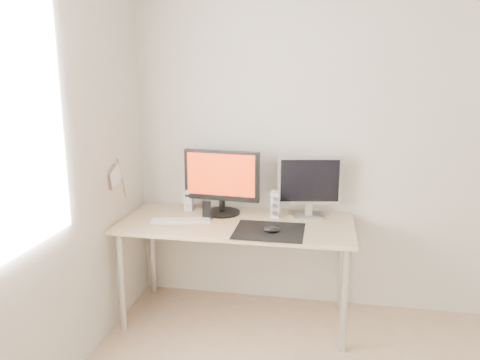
{
  "coord_description": "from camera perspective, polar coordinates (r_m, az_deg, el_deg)",
  "views": [
    {
      "loc": [
        -0.35,
        -1.64,
        1.74
      ],
      "look_at": [
        -0.92,
        1.45,
        1.01
      ],
      "focal_mm": 35.0,
      "sensor_mm": 36.0,
      "label": 1
    }
  ],
  "objects": [
    {
      "name": "mouse",
      "position": [
        3.02,
        3.89,
        -6.04
      ],
      "size": [
        0.11,
        0.06,
        0.04
      ],
      "primitive_type": "ellipsoid",
      "color": "black",
      "rests_on": "mousepad"
    },
    {
      "name": "phone_dock",
      "position": [
        3.28,
        -4.08,
        -4.15
      ],
      "size": [
        0.07,
        0.06,
        0.13
      ],
      "color": "black",
      "rests_on": "desk"
    },
    {
      "name": "second_monitor",
      "position": [
        3.33,
        8.46,
        -0.43
      ],
      "size": [
        0.45,
        0.19,
        0.43
      ],
      "color": "#A9A9AB",
      "rests_on": "desk"
    },
    {
      "name": "speaker_right",
      "position": [
        3.31,
        4.34,
        -2.96
      ],
      "size": [
        0.06,
        0.08,
        0.19
      ],
      "color": "silver",
      "rests_on": "desk"
    },
    {
      "name": "mousepad",
      "position": [
        3.05,
        3.57,
        -6.22
      ],
      "size": [
        0.45,
        0.4,
        0.0
      ],
      "primitive_type": "cube",
      "color": "black",
      "rests_on": "desk"
    },
    {
      "name": "main_monitor",
      "position": [
        3.34,
        -2.25,
        0.02
      ],
      "size": [
        0.55,
        0.28,
        0.47
      ],
      "color": "black",
      "rests_on": "desk"
    },
    {
      "name": "wall_back",
      "position": [
        3.45,
        16.16,
        4.4
      ],
      "size": [
        3.5,
        0.0,
        3.5
      ],
      "primitive_type": "plane",
      "rotation": [
        1.57,
        0.0,
        0.0
      ],
      "color": "silver",
      "rests_on": "ground"
    },
    {
      "name": "speaker_left",
      "position": [
        3.49,
        -6.23,
        -2.18
      ],
      "size": [
        0.06,
        0.08,
        0.19
      ],
      "color": "silver",
      "rests_on": "desk"
    },
    {
      "name": "keyboard",
      "position": [
        3.26,
        -7.18,
        -4.94
      ],
      "size": [
        0.44,
        0.21,
        0.02
      ],
      "color": "silver",
      "rests_on": "desk"
    },
    {
      "name": "desk",
      "position": [
        3.26,
        -0.44,
        -6.38
      ],
      "size": [
        1.6,
        0.7,
        0.73
      ],
      "color": "#D1B587",
      "rests_on": "ground"
    },
    {
      "name": "pennant",
      "position": [
        3.26,
        -14.67,
        0.41
      ],
      "size": [
        0.01,
        0.23,
        0.29
      ],
      "color": "#A57F54",
      "rests_on": "wall_left"
    }
  ]
}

